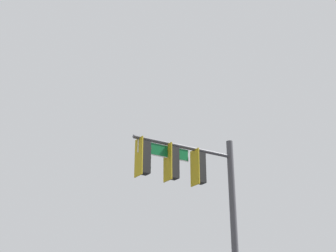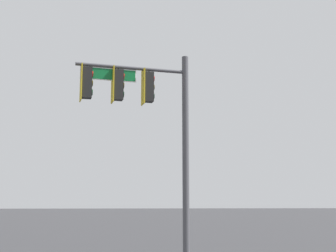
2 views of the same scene
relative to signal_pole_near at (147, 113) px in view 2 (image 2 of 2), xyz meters
name	(u,v)px [view 2 (image 2 of 2)]	position (x,y,z in m)	size (l,w,h in m)	color
signal_pole_near	(147,113)	(0.00, 0.00, 0.00)	(4.15, 0.84, 7.38)	#47474C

